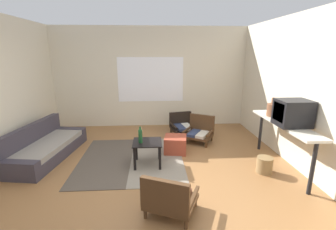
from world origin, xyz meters
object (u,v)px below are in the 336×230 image
(armchair_by_window, at_px, (182,125))
(glass_bottle, at_px, (140,136))
(crt_television, at_px, (293,113))
(console_shelf, at_px, (284,127))
(couch, at_px, (44,147))
(coffee_table, at_px, (147,147))
(wicker_basket, at_px, (264,165))
(ottoman_orange, at_px, (175,144))
(clay_vase, at_px, (274,109))
(armchair_striped_foreground, at_px, (169,198))
(armchair_corner, at_px, (200,131))

(armchair_by_window, relative_size, glass_bottle, 2.31)
(glass_bottle, bearing_deg, crt_television, -9.58)
(armchair_by_window, height_order, console_shelf, console_shelf)
(couch, bearing_deg, armchair_by_window, 22.95)
(coffee_table, relative_size, glass_bottle, 1.73)
(glass_bottle, relative_size, wicker_basket, 1.08)
(ottoman_orange, distance_m, wicker_basket, 1.75)
(crt_television, height_order, clay_vase, crt_television)
(couch, xyz_separation_m, armchair_striped_foreground, (2.35, -1.91, 0.05))
(couch, xyz_separation_m, clay_vase, (4.44, -0.31, 0.79))
(armchair_by_window, bearing_deg, couch, -157.05)
(armchair_corner, distance_m, ottoman_orange, 0.86)
(ottoman_orange, height_order, glass_bottle, glass_bottle)
(armchair_striped_foreground, bearing_deg, crt_television, 25.48)
(wicker_basket, bearing_deg, crt_television, -5.30)
(armchair_by_window, distance_m, console_shelf, 2.54)
(couch, height_order, armchair_striped_foreground, couch)
(armchair_striped_foreground, bearing_deg, armchair_by_window, 79.95)
(armchair_striped_foreground, xyz_separation_m, ottoman_orange, (0.27, 1.99, -0.08))
(coffee_table, distance_m, armchair_corner, 1.64)
(ottoman_orange, bearing_deg, couch, -178.36)
(glass_bottle, bearing_deg, couch, 165.51)
(armchair_by_window, distance_m, ottoman_orange, 1.19)
(clay_vase, xyz_separation_m, glass_bottle, (-2.51, -0.18, -0.41))
(ottoman_orange, xyz_separation_m, crt_television, (1.82, -1.00, 0.90))
(armchair_corner, distance_m, console_shelf, 1.90)
(clay_vase, bearing_deg, console_shelf, -90.00)
(coffee_table, height_order, crt_television, crt_television)
(armchair_corner, xyz_separation_m, wicker_basket, (0.84, -1.55, -0.12))
(couch, distance_m, glass_bottle, 2.03)
(coffee_table, height_order, console_shelf, console_shelf)
(armchair_striped_foreground, relative_size, armchair_corner, 1.00)
(wicker_basket, bearing_deg, coffee_table, 168.25)
(armchair_by_window, bearing_deg, armchair_striped_foreground, -100.05)
(coffee_table, bearing_deg, glass_bottle, -165.00)
(armchair_corner, height_order, wicker_basket, armchair_corner)
(armchair_corner, bearing_deg, clay_vase, -39.33)
(armchair_striped_foreground, bearing_deg, clay_vase, 37.47)
(clay_vase, bearing_deg, ottoman_orange, 167.90)
(armchair_corner, bearing_deg, couch, -168.41)
(clay_vase, height_order, glass_bottle, clay_vase)
(coffee_table, distance_m, console_shelf, 2.43)
(wicker_basket, bearing_deg, armchair_corner, 118.29)
(couch, distance_m, console_shelf, 4.53)
(armchair_by_window, xyz_separation_m, clay_vase, (1.53, -1.55, 0.76))
(coffee_table, height_order, armchair_corner, armchair_corner)
(armchair_corner, relative_size, crt_television, 1.56)
(couch, bearing_deg, clay_vase, -4.06)
(couch, relative_size, armchair_by_window, 2.92)
(armchair_striped_foreground, height_order, armchair_corner, armchair_corner)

